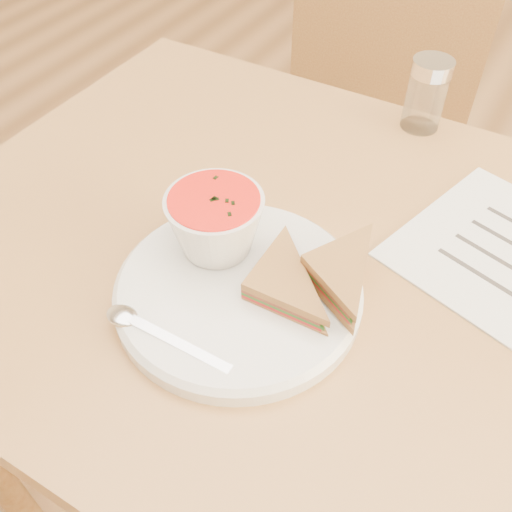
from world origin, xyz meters
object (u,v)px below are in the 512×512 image
Objects in this scene: chair_far at (348,208)px; condiment_shaker at (426,95)px; soup_bowl at (216,226)px; dining_table at (311,421)px; plate at (238,292)px.

chair_far is 8.24× the size of condiment_shaker.
condiment_shaker is at bearing 122.80° from chair_far.
chair_far is 0.64m from soup_bowl.
plate reaches higher than dining_table.
chair_far is 3.21× the size of plate.
chair_far is (-0.14, 0.45, 0.05)m from dining_table.
condiment_shaker is at bearing 73.76° from soup_bowl.
condiment_shaker is at bearing 91.47° from dining_table.
soup_bowl is 1.03× the size of condiment_shaker.
dining_table is at bearing 54.85° from plate.
soup_bowl is (-0.12, -0.06, 0.43)m from dining_table.
plate is 2.49× the size of soup_bowl.
chair_far is 8.00× the size of soup_bowl.
dining_table is 0.40m from plate.
dining_table is 9.78× the size of condiment_shaker.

